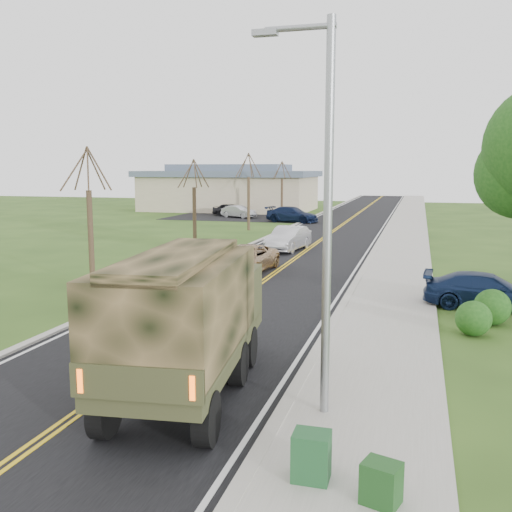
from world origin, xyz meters
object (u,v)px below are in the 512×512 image
at_px(suv_champagne, 246,259).
at_px(utility_box_near, 311,456).
at_px(sedan_silver, 288,239).
at_px(pickup_navy, 486,291).
at_px(utility_box_far, 381,483).
at_px(military_truck, 187,313).

height_order(suv_champagne, utility_box_near, suv_champagne).
distance_m(sedan_silver, pickup_navy, 16.41).
xyz_separation_m(pickup_navy, utility_box_far, (-2.90, -13.96, -0.23)).
bearing_deg(pickup_navy, suv_champagne, 70.27).
distance_m(suv_champagne, pickup_navy, 11.70).
height_order(suv_champagne, sedan_silver, sedan_silver).
relative_size(pickup_navy, utility_box_near, 5.63).
height_order(military_truck, utility_box_near, military_truck).
relative_size(pickup_navy, utility_box_far, 6.92).
bearing_deg(military_truck, pickup_navy, 48.44).
distance_m(suv_champagne, utility_box_near, 19.42).
distance_m(pickup_navy, utility_box_near, 14.17).
xyz_separation_m(utility_box_near, utility_box_far, (1.14, -0.38, -0.07)).
bearing_deg(utility_box_near, suv_champagne, 109.56).
distance_m(military_truck, sedan_silver, 23.56).
xyz_separation_m(military_truck, sedan_silver, (-2.96, 23.34, -1.17)).
bearing_deg(utility_box_near, sedan_silver, 102.99).
relative_size(suv_champagne, pickup_navy, 1.08).
xyz_separation_m(sedan_silver, utility_box_far, (7.48, -26.66, -0.34)).
height_order(sedan_silver, utility_box_near, sedan_silver).
relative_size(military_truck, sedan_silver, 1.51).
distance_m(military_truck, suv_champagne, 15.69).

